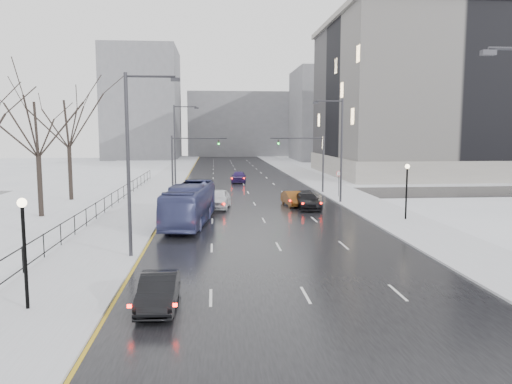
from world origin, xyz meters
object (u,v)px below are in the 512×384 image
object	(u,v)px
bus	(190,204)
sedan_center_near	(218,199)
tree_park_e	(71,201)
mast_signal_right	(314,157)
lamppost_r_mid	(407,183)
sedan_center_far	(239,176)
tree_park_d	(42,218)
streetlight_l_near	(132,156)
sedan_right_far	(307,201)
streetlight_r_mid	(339,145)
lamppost_l	(24,237)
streetlight_l_far	(177,143)
sedan_right_near	(293,198)
mast_signal_left	(182,157)
sedan_left_near	(159,291)
no_uturn_sign	(339,176)

from	to	relation	value
bus	sedan_center_near	distance (m)	7.88
tree_park_e	mast_signal_right	world-z (taller)	tree_park_e
lamppost_r_mid	sedan_center_far	xyz separation A→B (m)	(-11.50, 30.71, -2.11)
tree_park_d	mast_signal_right	xyz separation A→B (m)	(25.13, 14.00, 4.11)
streetlight_l_near	sedan_right_far	world-z (taller)	streetlight_l_near
mast_signal_right	sedan_right_far	size ratio (longest dim) A/B	1.34
sedan_right_far	tree_park_d	bearing A→B (deg)	-174.39
streetlight_r_mid	lamppost_l	size ratio (longest dim) A/B	2.34
streetlight_l_far	lamppost_l	xyz separation A→B (m)	(-2.83, -40.00, -2.67)
lamppost_l	lamppost_r_mid	xyz separation A→B (m)	(22.00, 18.00, 0.00)
streetlight_l_near	sedan_right_near	bearing A→B (deg)	57.84
lamppost_l	sedan_center_near	size ratio (longest dim) A/B	0.85
lamppost_l	streetlight_l_far	bearing A→B (deg)	85.95
mast_signal_right	mast_signal_left	size ratio (longest dim) A/B	1.00
sedan_left_near	bus	bearing A→B (deg)	89.35
tree_park_d	sedan_center_far	distance (m)	31.83
tree_park_d	mast_signal_left	xyz separation A→B (m)	(10.47, 14.00, 4.11)
lamppost_l	bus	bearing A→B (deg)	73.46
mast_signal_right	sedan_center_far	distance (m)	15.28
tree_park_d	streetlight_r_mid	xyz separation A→B (m)	(25.97, 6.00, 5.62)
mast_signal_right	sedan_right_near	bearing A→B (deg)	-112.06
tree_park_e	mast_signal_left	world-z (taller)	tree_park_e
mast_signal_left	sedan_center_far	distance (m)	14.79
tree_park_d	sedan_center_far	bearing A→B (deg)	57.07
mast_signal_right	sedan_center_near	bearing A→B (deg)	-135.90
no_uturn_sign	streetlight_l_far	bearing A→B (deg)	155.27
lamppost_r_mid	sedan_right_near	xyz separation A→B (m)	(-7.50, 8.56, -2.23)
tree_park_d	sedan_center_near	size ratio (longest dim) A/B	2.49
lamppost_r_mid	sedan_right_near	bearing A→B (deg)	131.24
mast_signal_right	bus	xyz separation A→B (m)	(-12.99, -18.04, -2.56)
streetlight_l_near	sedan_left_near	xyz separation A→B (m)	(2.15, -8.02, -4.91)
streetlight_r_mid	sedan_center_far	bearing A→B (deg)	112.71
streetlight_l_far	sedan_center_near	world-z (taller)	streetlight_l_far
tree_park_d	bus	world-z (taller)	tree_park_d
tree_park_d	lamppost_r_mid	distance (m)	29.23
streetlight_r_mid	lamppost_r_mid	xyz separation A→B (m)	(2.83, -10.00, -2.67)
sedan_left_near	bus	world-z (taller)	bus
tree_park_e	streetlight_l_far	world-z (taller)	streetlight_l_far
mast_signal_left	streetlight_r_mid	bearing A→B (deg)	-27.31
tree_park_e	streetlight_l_near	xyz separation A→B (m)	(10.03, -24.00, 5.62)
lamppost_r_mid	mast_signal_left	distance (m)	25.71
streetlight_r_mid	sedan_right_near	world-z (taller)	streetlight_r_mid
streetlight_l_near	sedan_center_near	xyz separation A→B (m)	(4.67, 17.51, -4.72)
streetlight_l_far	sedan_center_far	world-z (taller)	streetlight_l_far
tree_park_d	streetlight_l_far	size ratio (longest dim) A/B	1.25
sedan_right_far	lamppost_r_mid	bearing A→B (deg)	-46.98
mast_signal_left	no_uturn_sign	world-z (taller)	mast_signal_left
tree_park_e	sedan_left_near	size ratio (longest dim) A/B	3.34
streetlight_l_far	bus	distance (m)	22.55
streetlight_l_near	sedan_right_far	distance (m)	21.50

